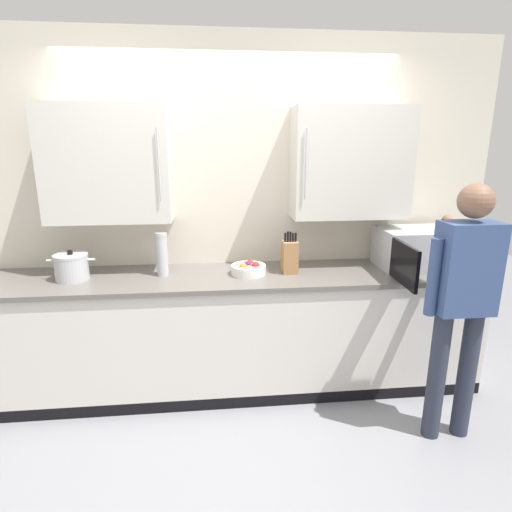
% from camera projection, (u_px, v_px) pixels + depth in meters
% --- Properties ---
extents(ground_plane, '(9.83, 9.83, 0.00)m').
position_uv_depth(ground_plane, '(245.00, 469.00, 2.42)').
color(ground_plane, gray).
extents(back_wall_tiled, '(4.17, 0.44, 2.65)m').
position_uv_depth(back_wall_tiled, '(232.00, 198.00, 3.22)').
color(back_wall_tiled, beige).
rests_on(back_wall_tiled, ground_plane).
extents(counter_unit, '(3.72, 0.68, 0.92)m').
position_uv_depth(counter_unit, '(236.00, 331.00, 3.17)').
color(counter_unit, beige).
rests_on(counter_unit, ground_plane).
extents(microwave_oven, '(0.60, 0.83, 0.30)m').
position_uv_depth(microwave_oven, '(414.00, 249.00, 3.18)').
color(microwave_oven, '#B7BABF').
rests_on(microwave_oven, counter_unit).
extents(stock_pot, '(0.33, 0.23, 0.22)m').
position_uv_depth(stock_pot, '(72.00, 267.00, 2.91)').
color(stock_pot, '#B7BABF').
rests_on(stock_pot, counter_unit).
extents(knife_block, '(0.11, 0.15, 0.32)m').
position_uv_depth(knife_block, '(289.00, 256.00, 3.08)').
color(knife_block, '#A37547').
rests_on(knife_block, counter_unit).
extents(thermos_flask, '(0.09, 0.09, 0.32)m').
position_uv_depth(thermos_flask, '(162.00, 254.00, 2.98)').
color(thermos_flask, '#B7BABF').
rests_on(thermos_flask, counter_unit).
extents(fruit_bowl, '(0.26, 0.26, 0.10)m').
position_uv_depth(fruit_bowl, '(249.00, 269.00, 3.04)').
color(fruit_bowl, white).
rests_on(fruit_bowl, counter_unit).
extents(person_figure, '(0.44, 0.56, 1.64)m').
position_uv_depth(person_figure, '(462.00, 293.00, 2.48)').
color(person_figure, '#282D3D').
rests_on(person_figure, ground_plane).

